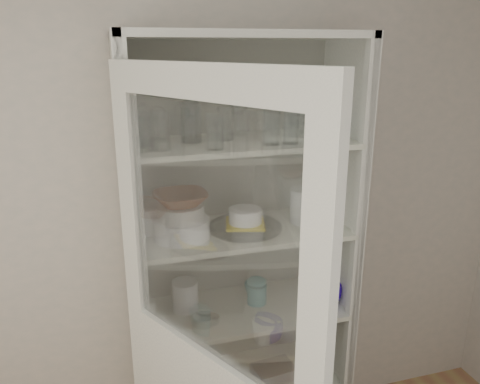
{
  "coord_description": "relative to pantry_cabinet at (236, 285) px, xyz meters",
  "views": [
    {
      "loc": [
        -0.35,
        -0.6,
        2.04
      ],
      "look_at": [
        0.2,
        1.27,
        1.43
      ],
      "focal_mm": 35.0,
      "sensor_mm": 36.0,
      "label": 1
    }
  ],
  "objects": [
    {
      "name": "tumbler_11",
      "position": [
        0.27,
        -0.06,
        0.8
      ],
      "size": [
        0.1,
        0.1,
        0.16
      ],
      "primitive_type": "cylinder",
      "rotation": [
        0.0,
        0.0,
        0.32
      ],
      "color": "silver",
      "rests_on": "shelf_glass"
    },
    {
      "name": "grey_bowl_stack",
      "position": [
        0.31,
        -0.07,
        0.4
      ],
      "size": [
        0.14,
        0.14,
        0.16
      ],
      "primitive_type": "cylinder",
      "color": "silver",
      "rests_on": "shelf_plates"
    },
    {
      "name": "tumbler_6",
      "position": [
        0.32,
        -0.19,
        0.79
      ],
      "size": [
        0.09,
        0.09,
        0.13
      ],
      "primitive_type": "cylinder",
      "rotation": [
        0.0,
        0.0,
        -0.35
      ],
      "color": "silver",
      "rests_on": "shelf_glass"
    },
    {
      "name": "tumbler_1",
      "position": [
        -0.35,
        -0.17,
        0.79
      ],
      "size": [
        0.07,
        0.07,
        0.14
      ],
      "primitive_type": "cylinder",
      "rotation": [
        0.0,
        0.0,
        0.04
      ],
      "color": "silver",
      "rests_on": "shelf_glass"
    },
    {
      "name": "cream_bowl",
      "position": [
        -0.27,
        -0.09,
        0.44
      ],
      "size": [
        0.22,
        0.22,
        0.06
      ],
      "primitive_type": "cylinder",
      "rotation": [
        0.0,
        0.0,
        -0.12
      ],
      "color": "silver",
      "rests_on": "plate_stack_front"
    },
    {
      "name": "measuring_cups",
      "position": [
        -0.19,
        -0.15,
        -0.06
      ],
      "size": [
        0.1,
        0.1,
        0.04
      ],
      "primitive_type": "cylinder",
      "color": "silver",
      "rests_on": "shelf_mugs"
    },
    {
      "name": "wall_back",
      "position": [
        -0.2,
        0.16,
        0.36
      ],
      "size": [
        3.6,
        0.02,
        2.6
      ],
      "primitive_type": "cube",
      "color": "#BBB7AB",
      "rests_on": "ground"
    },
    {
      "name": "tumbler_9",
      "position": [
        -0.2,
        -0.06,
        0.8
      ],
      "size": [
        0.1,
        0.1,
        0.15
      ],
      "primitive_type": "cylinder",
      "rotation": [
        0.0,
        0.0,
        -0.4
      ],
      "color": "silver",
      "rests_on": "shelf_glass"
    },
    {
      "name": "yellow_trivet",
      "position": [
        0.02,
        -0.08,
        0.35
      ],
      "size": [
        0.21,
        0.21,
        0.01
      ],
      "primitive_type": "cube",
      "rotation": [
        0.0,
        0.0,
        -0.26
      ],
      "color": "yellow",
      "rests_on": "glass_platter"
    },
    {
      "name": "tumbler_2",
      "position": [
        -0.14,
        -0.21,
        0.79
      ],
      "size": [
        0.08,
        0.08,
        0.14
      ],
      "primitive_type": "cylinder",
      "rotation": [
        0.0,
        0.0,
        -0.26
      ],
      "color": "silver",
      "rests_on": "shelf_glass"
    },
    {
      "name": "white_ramekin",
      "position": [
        0.02,
        -0.08,
        0.38
      ],
      "size": [
        0.17,
        0.17,
        0.06
      ],
      "primitive_type": "cylinder",
      "rotation": [
        0.0,
        0.0,
        0.16
      ],
      "color": "white",
      "rests_on": "yellow_trivet"
    },
    {
      "name": "mug_white",
      "position": [
        0.37,
        -0.17,
        -0.03
      ],
      "size": [
        0.13,
        0.13,
        0.1
      ],
      "primitive_type": "imported",
      "rotation": [
        0.0,
        0.0,
        -0.26
      ],
      "color": "white",
      "rests_on": "shelf_mugs"
    },
    {
      "name": "goblet_2",
      "position": [
        0.03,
        0.05,
        0.81
      ],
      "size": [
        0.08,
        0.08,
        0.19
      ],
      "primitive_type": null,
      "color": "silver",
      "rests_on": "shelf_glass"
    },
    {
      "name": "glass_platter",
      "position": [
        0.02,
        -0.08,
        0.33
      ],
      "size": [
        0.37,
        0.37,
        0.02
      ],
      "primitive_type": "cylinder",
      "rotation": [
        0.0,
        0.0,
        -0.15
      ],
      "color": "silver",
      "rests_on": "shelf_plates"
    },
    {
      "name": "terracotta_bowl",
      "position": [
        -0.27,
        -0.09,
        0.49
      ],
      "size": [
        0.23,
        0.23,
        0.06
      ],
      "primitive_type": "imported",
      "rotation": [
        0.0,
        0.0,
        0.03
      ],
      "color": "brown",
      "rests_on": "cream_bowl"
    },
    {
      "name": "cream_dish",
      "position": [
        -0.24,
        -0.08,
        -0.44
      ],
      "size": [
        0.28,
        0.28,
        0.07
      ],
      "primitive_type": "imported",
      "rotation": [
        0.0,
        0.0,
        0.27
      ],
      "color": "silver",
      "rests_on": "shelf_bot"
    },
    {
      "name": "mug_teal",
      "position": [
        0.08,
        -0.02,
        -0.03
      ],
      "size": [
        0.13,
        0.13,
        0.09
      ],
      "primitive_type": "imported",
      "rotation": [
        0.0,
        0.0,
        0.36
      ],
      "color": "#207376",
      "rests_on": "shelf_mugs"
    },
    {
      "name": "tumbler_7",
      "position": [
        -0.41,
        -0.09,
        0.79
      ],
      "size": [
        0.08,
        0.08,
        0.13
      ],
      "primitive_type": "cylinder",
      "rotation": [
        0.0,
        0.0,
        -0.34
      ],
      "color": "silver",
      "rests_on": "shelf_glass"
    },
    {
      "name": "tumbler_5",
      "position": [
        0.41,
        -0.2,
        0.78
      ],
      "size": [
        0.07,
        0.07,
        0.13
      ],
      "primitive_type": "cylinder",
      "rotation": [
        0.0,
        0.0,
        -0.17
      ],
      "color": "silver",
      "rests_on": "shelf_glass"
    },
    {
      "name": "white_canister",
      "position": [
        -0.25,
        -0.01,
        -0.01
      ],
      "size": [
        0.15,
        0.15,
        0.14
      ],
      "primitive_type": "cylinder",
      "rotation": [
        0.0,
        0.0,
        -0.37
      ],
      "color": "white",
      "rests_on": "shelf_mugs"
    },
    {
      "name": "goblet_1",
      "position": [
        -0.19,
        0.04,
        0.81
      ],
      "size": [
        0.08,
        0.08,
        0.19
      ],
      "primitive_type": null,
      "color": "silver",
      "rests_on": "shelf_glass"
    },
    {
      "name": "goblet_0",
      "position": [
        -0.33,
        0.02,
        0.8
      ],
      "size": [
        0.07,
        0.07,
        0.16
      ],
      "primitive_type": null,
      "color": "silver",
      "rests_on": "shelf_glass"
    },
    {
      "name": "tumbler_10",
      "position": [
        -0.06,
        -0.04,
        0.79
      ],
      "size": [
        0.07,
        0.07,
        0.14
      ],
      "primitive_type": "cylinder",
      "rotation": [
        0.0,
        0.0,
        -0.03
      ],
      "color": "silver",
      "rests_on": "shelf_glass"
    },
    {
      "name": "mug_blue",
      "position": [
        0.41,
        -0.15,
        -0.03
      ],
      "size": [
        0.18,
        0.18,
        0.11
      ],
      "primitive_type": "imported",
      "rotation": [
        0.0,
        0.0,
        -0.42
      ],
      "color": "#170C99",
      "rests_on": "shelf_mugs"
    },
    {
      "name": "tumbler_0",
      "position": [
        -0.41,
        -0.18,
        0.79
      ],
      "size": [
        0.09,
        0.09,
        0.13
      ],
      "primitive_type": "cylinder",
      "rotation": [
        0.0,
        0.0,
        -0.41
      ],
      "color": "silver",
      "rests_on": "shelf_glass"
    },
    {
      "name": "tumbler_3",
      "position": [
        0.1,
        -0.19,
        0.79
      ],
      "size": [
        0.07,
        0.07,
        0.14
      ],
      "primitive_type": "cylinder",
      "rotation": [
        0.0,
        0.0,
        0.09
      ],
      "color": "silver",
      "rests_on": "shelf_glass"
    },
    {
      "name": "tumbler_4",
      "position": [
        0.18,
        -0.19,
        0.78
      ],
      "size": [
        0.08,
        0.08,
        0.13
      ],
      "primitive_type": "cylinder",
      "rotation": [
        0.0,
        0.0,
        -0.34
      ],
      "color": "silver",
      "rests_on": "shelf_glass"
    },
    {
      "name": "goblet_3",
      "position": [
        0.41,
        0.05,
        0.81
      ],
      "size": [
        0.08,
        0.08,
        0.19
      ],
      "primitive_type": null,
      "color": "silver",
      "rests_on": "shelf_glass"
    },
    {
      "name": "tin_box",
      "position": [
        0.16,
        -0.11,
        -0.45
      ],
      "size": [
        0.21,
        0.16,
        0.06
      ],
      "primitive_type": "cube",
      "rotation": [
        0.0,
        0.0,
        0.11
      ],
      "color": "gray",
      "rests_on": "shelf_bot"
    },
    {
      "name": "tumbler_8",
      "position": [
        -0.21,
        -0.05,
        0.79
      ],
      "size": [
        0.08,
        0.08,
        0.15
      ],
      "primitive_type": "cylinder",
      "rotation": [
        0.0,
        0.0,
        -0.04
      ],
      "color": "silver",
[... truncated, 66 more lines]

